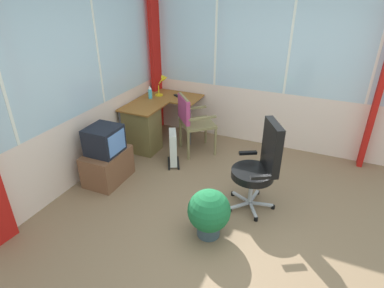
{
  "coord_description": "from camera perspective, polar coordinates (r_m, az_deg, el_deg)",
  "views": [
    {
      "loc": [
        -2.72,
        -0.64,
        2.49
      ],
      "look_at": [
        0.6,
        0.85,
        0.6
      ],
      "focal_mm": 29.81,
      "sensor_mm": 36.0,
      "label": 1
    }
  ],
  "objects": [
    {
      "name": "ground",
      "position": [
        3.76,
        8.36,
        -14.94
      ],
      "size": [
        5.35,
        5.57,
        0.06
      ],
      "primitive_type": "cube",
      "color": "#82674C"
    },
    {
      "name": "north_window_panel",
      "position": [
        4.2,
        -22.4,
        8.31
      ],
      "size": [
        4.35,
        0.07,
        2.52
      ],
      "color": "beige",
      "rests_on": "ground"
    },
    {
      "name": "east_window_panel",
      "position": [
        5.12,
        16.62,
        12.42
      ],
      "size": [
        0.07,
        4.57,
        2.52
      ],
      "color": "beige",
      "rests_on": "ground"
    },
    {
      "name": "curtain_corner",
      "position": [
        5.71,
        -6.41,
        14.35
      ],
      "size": [
        0.27,
        0.08,
        2.42
      ],
      "primitive_type": "cube",
      "rotation": [
        0.0,
        0.0,
        -0.05
      ],
      "color": "red",
      "rests_on": "ground"
    },
    {
      "name": "curtain_east_far",
      "position": [
        5.05,
        30.66,
        8.98
      ],
      "size": [
        0.27,
        0.07,
        2.42
      ],
      "primitive_type": "cube",
      "rotation": [
        0.0,
        0.0,
        0.0
      ],
      "color": "red",
      "rests_on": "ground"
    },
    {
      "name": "desk",
      "position": [
        5.16,
        -8.54,
        3.17
      ],
      "size": [
        1.24,
        0.96,
        0.72
      ],
      "color": "#935B26",
      "rests_on": "ground"
    },
    {
      "name": "desk_lamp",
      "position": [
        5.49,
        -5.16,
        11.03
      ],
      "size": [
        0.23,
        0.2,
        0.35
      ],
      "color": "yellow",
      "rests_on": "desk"
    },
    {
      "name": "tv_remote",
      "position": [
        5.44,
        -2.69,
        8.6
      ],
      "size": [
        0.12,
        0.15,
        0.02
      ],
      "primitive_type": "cube",
      "rotation": [
        0.0,
        0.0,
        -0.55
      ],
      "color": "black",
      "rests_on": "desk"
    },
    {
      "name": "spray_bottle",
      "position": [
        5.36,
        -7.51,
        9.16
      ],
      "size": [
        0.06,
        0.06,
        0.22
      ],
      "color": "#4AB9D4",
      "rests_on": "desk"
    },
    {
      "name": "wooden_armchair",
      "position": [
        4.9,
        -0.37,
        4.85
      ],
      "size": [
        0.68,
        0.68,
        0.95
      ],
      "color": "olive",
      "rests_on": "ground"
    },
    {
      "name": "office_chair",
      "position": [
        3.76,
        12.31,
        -3.31
      ],
      "size": [
        0.62,
        0.59,
        1.1
      ],
      "color": "#B7B7BF",
      "rests_on": "ground"
    },
    {
      "name": "tv_on_stand",
      "position": [
        4.44,
        -15.05,
        -2.37
      ],
      "size": [
        0.65,
        0.45,
        0.8
      ],
      "color": "brown",
      "rests_on": "ground"
    },
    {
      "name": "space_heater",
      "position": [
        4.73,
        -3.43,
        -0.61
      ],
      "size": [
        0.4,
        0.32,
        0.53
      ],
      "color": "silver",
      "rests_on": "ground"
    },
    {
      "name": "potted_plant",
      "position": [
        3.44,
        3.06,
        -12.07
      ],
      "size": [
        0.46,
        0.46,
        0.56
      ],
      "color": "#384C55",
      "rests_on": "ground"
    }
  ]
}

